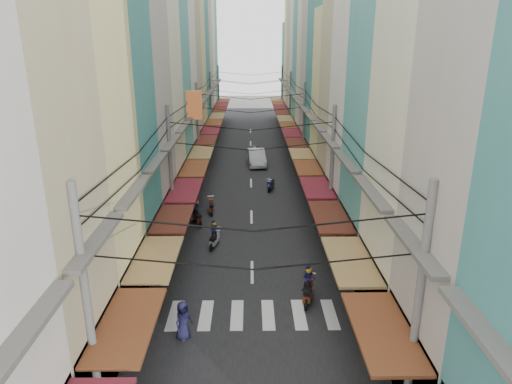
{
  "coord_description": "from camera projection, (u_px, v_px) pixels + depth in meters",
  "views": [
    {
      "loc": [
        -0.09,
        -23.73,
        11.76
      ],
      "look_at": [
        0.28,
        3.23,
        2.78
      ],
      "focal_mm": 32.0,
      "sensor_mm": 36.0,
      "label": 1
    }
  ],
  "objects": [
    {
      "name": "market_umbrella",
      "position": [
        393.0,
        249.0,
        22.21
      ],
      "size": [
        2.25,
        2.25,
        2.38
      ],
      "color": "#B2B2B7",
      "rests_on": "ground"
    },
    {
      "name": "bicycle",
      "position": [
        368.0,
        281.0,
        23.46
      ],
      "size": [
        1.81,
        1.19,
        1.17
      ],
      "primitive_type": "imported",
      "rotation": [
        0.0,
        0.0,
        1.92
      ],
      "color": "black",
      "rests_on": "ground"
    },
    {
      "name": "crosswalk",
      "position": [
        253.0,
        315.0,
        20.53
      ],
      "size": [
        7.55,
        2.4,
        0.01
      ],
      "color": "silver",
      "rests_on": "ground"
    },
    {
      "name": "building_row_left",
      "position": [
        158.0,
        65.0,
        38.75
      ],
      "size": [
        7.8,
        67.67,
        23.7
      ],
      "color": "silver",
      "rests_on": "ground"
    },
    {
      "name": "utility_poles",
      "position": [
        251.0,
        105.0,
        38.39
      ],
      "size": [
        10.2,
        66.13,
        8.2
      ],
      "color": "slate",
      "rests_on": "ground"
    },
    {
      "name": "road",
      "position": [
        251.0,
        165.0,
        45.2
      ],
      "size": [
        10.0,
        80.0,
        0.02
      ],
      "primitive_type": "cube",
      "color": "black",
      "rests_on": "ground"
    },
    {
      "name": "traffic_sign",
      "position": [
        343.0,
        235.0,
        23.97
      ],
      "size": [
        0.1,
        0.62,
        2.83
      ],
      "color": "slate",
      "rests_on": "ground"
    },
    {
      "name": "sidewalk_right",
      "position": [
        316.0,
        165.0,
        45.28
      ],
      "size": [
        3.0,
        80.0,
        0.06
      ],
      "primitive_type": "cube",
      "color": "gray",
      "rests_on": "ground"
    },
    {
      "name": "ground",
      "position": [
        252.0,
        255.0,
        26.23
      ],
      "size": [
        160.0,
        160.0,
        0.0
      ],
      "primitive_type": "plane",
      "color": "slate",
      "rests_on": "ground"
    },
    {
      "name": "moving_scooters",
      "position": [
        243.0,
        218.0,
        30.32
      ],
      "size": [
        6.77,
        31.24,
        1.9
      ],
      "color": "black",
      "rests_on": "ground"
    },
    {
      "name": "building_row_right",
      "position": [
        343.0,
        69.0,
        38.96
      ],
      "size": [
        7.8,
        68.98,
        22.59
      ],
      "color": "teal",
      "rests_on": "ground"
    },
    {
      "name": "parked_scooters",
      "position": [
        352.0,
        285.0,
        22.18
      ],
      "size": [
        13.3,
        15.64,
        1.0
      ],
      "color": "black",
      "rests_on": "ground"
    },
    {
      "name": "pedestrians",
      "position": [
        181.0,
        230.0,
        27.11
      ],
      "size": [
        14.22,
        20.74,
        2.25
      ],
      "color": "black",
      "rests_on": "ground"
    },
    {
      "name": "white_car",
      "position": [
        257.0,
        165.0,
        45.34
      ],
      "size": [
        5.53,
        2.48,
        1.9
      ],
      "primitive_type": "imported",
      "rotation": [
        0.0,
        0.0,
        0.07
      ],
      "color": "silver",
      "rests_on": "ground"
    },
    {
      "name": "sidewalk_left",
      "position": [
        185.0,
        165.0,
        45.11
      ],
      "size": [
        3.0,
        80.0,
        0.06
      ],
      "primitive_type": "cube",
      "color": "gray",
      "rests_on": "ground"
    }
  ]
}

